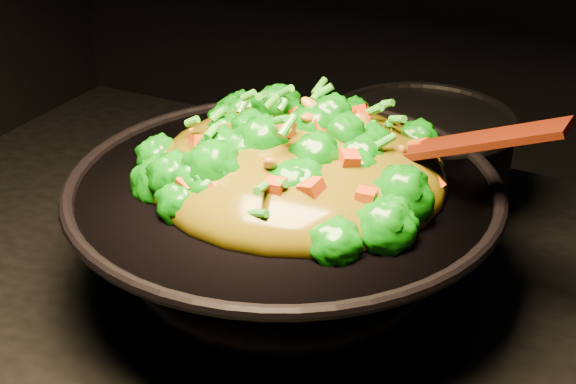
% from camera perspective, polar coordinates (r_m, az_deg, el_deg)
% --- Properties ---
extents(wok, '(0.57, 0.57, 0.13)m').
position_cam_1_polar(wok, '(0.89, -0.29, -3.04)').
color(wok, black).
rests_on(wok, stovetop).
extents(stir_fry, '(0.35, 0.35, 0.11)m').
position_cam_1_polar(stir_fry, '(0.85, 0.77, 4.32)').
color(stir_fry, '#0B6907').
rests_on(stir_fry, wok).
extents(spatula, '(0.27, 0.06, 0.11)m').
position_cam_1_polar(spatula, '(0.84, 10.00, 3.08)').
color(spatula, '#340F07').
rests_on(spatula, wok).
extents(back_pot, '(0.31, 0.31, 0.13)m').
position_cam_1_polar(back_pot, '(1.06, 9.31, 2.19)').
color(back_pot, black).
rests_on(back_pot, stovetop).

